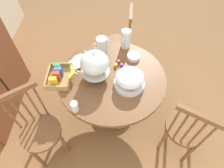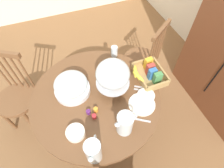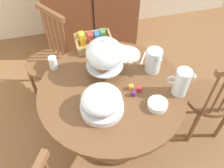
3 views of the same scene
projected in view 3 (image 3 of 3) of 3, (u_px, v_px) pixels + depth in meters
ground_plane at (100, 137)px, 2.37m from camera, size 10.00×10.00×0.00m
dining_table at (112, 107)px, 1.99m from camera, size 1.11×1.11×0.74m
windsor_chair_by_cabinet at (210, 100)px, 2.10m from camera, size 0.40×0.40×0.97m
windsor_chair_facing_door at (49, 63)px, 2.41m from camera, size 0.46×0.46×0.97m
pastry_stand_with_dome at (104, 55)px, 1.76m from camera, size 0.28×0.28×0.34m
fruit_platter_covered at (102, 102)px, 1.62m from camera, size 0.30×0.30×0.18m
orange_juice_pitcher at (181, 83)px, 1.71m from camera, size 0.18×0.11×0.22m
milk_pitcher at (153, 61)px, 1.87m from camera, size 0.12×0.20×0.20m
cereal_basket at (94, 41)px, 2.10m from camera, size 0.32×0.30×0.12m
china_plate_large at (127, 54)px, 2.05m from camera, size 0.22×0.22×0.01m
china_plate_small at (118, 49)px, 2.08m from camera, size 0.15×0.15×0.01m
cereal_bowl at (158, 105)px, 1.68m from camera, size 0.14×0.14×0.04m
drinking_glass at (53, 63)px, 1.91m from camera, size 0.06×0.06×0.11m
jam_jar_strawberry at (139, 89)px, 1.78m from camera, size 0.04×0.04×0.04m
jam_jar_apricot at (131, 87)px, 1.79m from camera, size 0.04×0.04×0.04m
jam_jar_grape at (134, 93)px, 1.75m from camera, size 0.04×0.04×0.04m
table_knife at (111, 51)px, 2.09m from camera, size 0.10×0.15×0.01m
dinner_fork at (108, 50)px, 2.09m from camera, size 0.10×0.15×0.01m
soup_spoon at (143, 58)px, 2.03m from camera, size 0.10×0.15×0.01m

